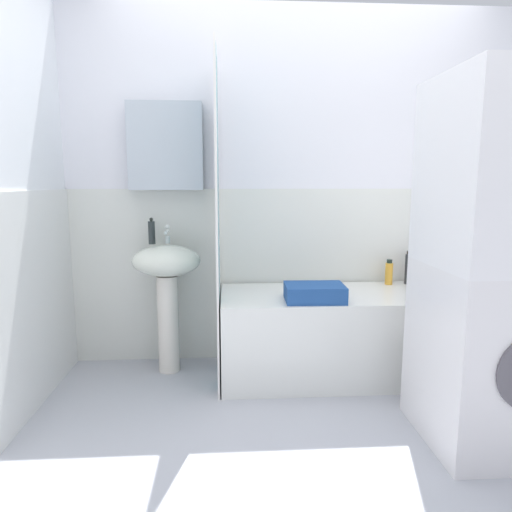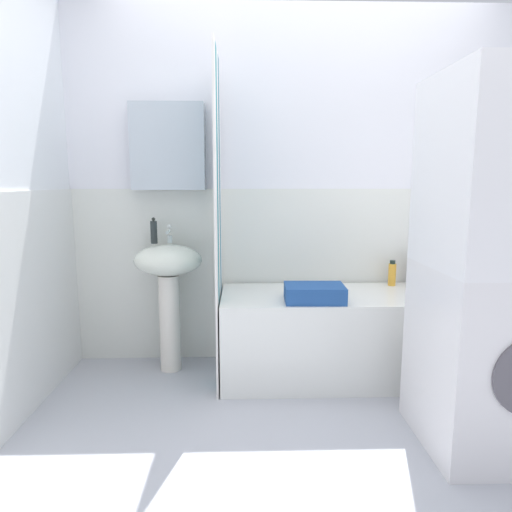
# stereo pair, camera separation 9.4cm
# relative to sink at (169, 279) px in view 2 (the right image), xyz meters

# --- Properties ---
(ground_plane) EXTENTS (4.80, 5.60, 0.04)m
(ground_plane) POSITION_rel_sink_xyz_m (0.87, -1.03, -0.64)
(ground_plane) COLOR #B0B3BC
(wall_back_tiled) EXTENTS (3.60, 0.18, 2.40)m
(wall_back_tiled) POSITION_rel_sink_xyz_m (0.82, 0.23, 0.52)
(wall_back_tiled) COLOR white
(wall_back_tiled) RESTS_ON ground_plane
(sink) EXTENTS (0.44, 0.34, 0.84)m
(sink) POSITION_rel_sink_xyz_m (0.00, 0.00, 0.00)
(sink) COLOR silver
(sink) RESTS_ON ground_plane
(faucet) EXTENTS (0.03, 0.12, 0.12)m
(faucet) POSITION_rel_sink_xyz_m (-0.00, 0.08, 0.29)
(faucet) COLOR silver
(faucet) RESTS_ON sink
(soap_dispenser) EXTENTS (0.04, 0.04, 0.17)m
(soap_dispenser) POSITION_rel_sink_xyz_m (-0.10, 0.08, 0.30)
(soap_dispenser) COLOR #252C2D
(soap_dispenser) RESTS_ON sink
(bathtub) EXTENTS (1.51, 0.64, 0.55)m
(bathtub) POSITION_rel_sink_xyz_m (1.10, -0.13, -0.35)
(bathtub) COLOR white
(bathtub) RESTS_ON ground_plane
(shower_curtain) EXTENTS (0.01, 0.64, 2.00)m
(shower_curtain) POSITION_rel_sink_xyz_m (0.34, -0.13, 0.38)
(shower_curtain) COLOR white
(shower_curtain) RESTS_ON ground_plane
(lotion_bottle) EXTENTS (0.04, 0.04, 0.23)m
(lotion_bottle) POSITION_rel_sink_xyz_m (1.76, 0.11, 0.03)
(lotion_bottle) COLOR #C84E6F
(lotion_bottle) RESTS_ON bathtub
(conditioner_bottle) EXTENTS (0.05, 0.05, 0.23)m
(conditioner_bottle) POSITION_rel_sink_xyz_m (1.65, 0.10, 0.04)
(conditioner_bottle) COLOR #242529
(conditioner_bottle) RESTS_ON bathtub
(body_wash_bottle) EXTENTS (0.05, 0.05, 0.17)m
(body_wash_bottle) POSITION_rel_sink_xyz_m (1.51, 0.10, 0.01)
(body_wash_bottle) COLOR gold
(body_wash_bottle) RESTS_ON bathtub
(towel_folded) EXTENTS (0.36, 0.25, 0.10)m
(towel_folded) POSITION_rel_sink_xyz_m (0.91, -0.31, -0.02)
(towel_folded) COLOR #21488B
(towel_folded) RESTS_ON bathtub
(washer_dryer_stack) EXTENTS (0.62, 0.63, 1.72)m
(washer_dryer_stack) POSITION_rel_sink_xyz_m (1.65, -0.93, 0.24)
(washer_dryer_stack) COLOR white
(washer_dryer_stack) RESTS_ON ground_plane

